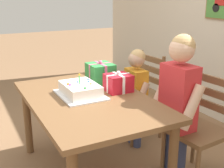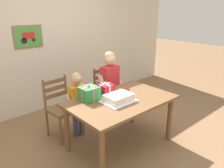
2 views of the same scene
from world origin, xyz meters
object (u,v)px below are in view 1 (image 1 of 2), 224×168
(gift_box_beside_cake, at_px, (118,83))
(child_younger, at_px, (136,89))
(dining_table, at_px, (88,108))
(birthday_cake, at_px, (80,90))
(chair_left, at_px, (140,95))
(chair_right, at_px, (201,129))
(gift_box_red_large, at_px, (100,73))
(child_older, at_px, (179,95))

(gift_box_beside_cake, relative_size, child_younger, 0.21)
(dining_table, relative_size, birthday_cake, 3.30)
(birthday_cake, xyz_separation_m, gift_box_beside_cake, (0.04, 0.33, 0.03))
(chair_left, relative_size, chair_right, 1.00)
(birthday_cake, relative_size, gift_box_red_large, 1.82)
(dining_table, bearing_deg, child_older, 60.99)
(dining_table, bearing_deg, gift_box_red_large, 140.95)
(birthday_cake, xyz_separation_m, gift_box_red_large, (-0.26, 0.31, 0.04))
(gift_box_red_large, relative_size, child_older, 0.19)
(dining_table, distance_m, gift_box_red_large, 0.47)
(dining_table, distance_m, child_younger, 0.70)
(dining_table, bearing_deg, chair_left, 120.10)
(birthday_cake, xyz_separation_m, child_younger, (-0.22, 0.68, -0.16))
(chair_right, bearing_deg, child_younger, -167.19)
(dining_table, relative_size, child_older, 1.16)
(chair_left, relative_size, child_older, 0.74)
(gift_box_beside_cake, bearing_deg, child_older, 41.57)
(birthday_cake, relative_size, chair_left, 0.48)
(birthday_cake, bearing_deg, chair_left, 115.00)
(dining_table, bearing_deg, gift_box_beside_cake, 95.95)
(dining_table, distance_m, birthday_cake, 0.16)
(chair_right, xyz_separation_m, child_older, (-0.11, -0.17, 0.29))
(chair_left, bearing_deg, child_older, -11.80)
(gift_box_beside_cake, xyz_separation_m, chair_left, (-0.44, 0.51, -0.33))
(gift_box_red_large, bearing_deg, chair_right, 34.22)
(child_younger, bearing_deg, dining_table, -65.49)
(birthday_cake, bearing_deg, chair_right, 57.59)
(gift_box_beside_cake, distance_m, chair_right, 0.79)
(birthday_cake, relative_size, child_older, 0.35)
(birthday_cake, distance_m, gift_box_red_large, 0.40)
(gift_box_red_large, bearing_deg, child_younger, 83.65)
(gift_box_red_large, relative_size, chair_left, 0.26)
(dining_table, height_order, gift_box_beside_cake, gift_box_beside_cake)
(child_older, bearing_deg, birthday_cake, -122.43)
(dining_table, xyz_separation_m, gift_box_red_large, (-0.33, 0.27, 0.19))
(dining_table, relative_size, child_younger, 1.42)
(gift_box_beside_cake, height_order, child_older, child_older)
(gift_box_red_large, distance_m, gift_box_beside_cake, 0.30)
(chair_left, height_order, chair_right, same)
(gift_box_red_large, bearing_deg, chair_left, 104.26)
(birthday_cake, bearing_deg, dining_table, 26.08)
(gift_box_beside_cake, bearing_deg, birthday_cake, -97.49)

